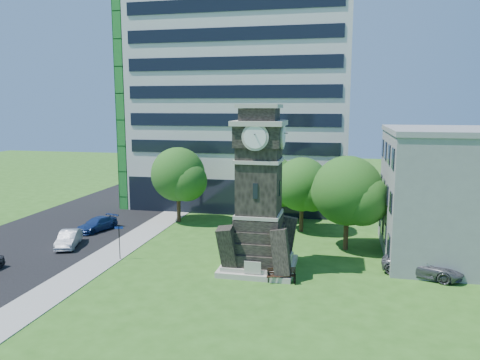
% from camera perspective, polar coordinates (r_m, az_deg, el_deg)
% --- Properties ---
extents(ground, '(160.00, 160.00, 0.00)m').
position_cam_1_polar(ground, '(34.70, -3.30, -11.43)').
color(ground, '#2C5919').
rests_on(ground, ground).
extents(sidewalk, '(3.00, 70.00, 0.06)m').
position_cam_1_polar(sidewalk, '(42.42, -14.01, -7.80)').
color(sidewalk, gray).
rests_on(sidewalk, ground).
extents(street, '(14.00, 80.00, 0.02)m').
position_cam_1_polar(street, '(46.73, -23.47, -6.75)').
color(street, black).
rests_on(street, ground).
extents(clock_tower, '(5.40, 5.40, 12.22)m').
position_cam_1_polar(clock_tower, '(34.48, 2.33, -2.42)').
color(clock_tower, '#BAB2A2').
rests_on(clock_tower, ground).
extents(office_tall, '(26.20, 15.11, 28.60)m').
position_cam_1_polar(office_tall, '(58.41, 0.42, 11.11)').
color(office_tall, silver).
rests_on(office_tall, ground).
extents(car_street_mid, '(2.74, 4.47, 1.39)m').
position_cam_1_polar(car_street_mid, '(43.53, -20.16, -6.75)').
color(car_street_mid, '#B5B7BE').
rests_on(car_street_mid, ground).
extents(car_street_north, '(3.04, 4.80, 1.30)m').
position_cam_1_polar(car_street_north, '(48.02, -17.04, -5.19)').
color(car_street_north, navy).
rests_on(car_street_north, ground).
extents(car_east_lot, '(6.08, 4.17, 1.55)m').
position_cam_1_polar(car_east_lot, '(36.66, 21.37, -9.65)').
color(car_east_lot, '#515257').
rests_on(car_east_lot, ground).
extents(park_bench, '(1.98, 0.53, 1.02)m').
position_cam_1_polar(park_bench, '(33.18, 5.05, -11.44)').
color(park_bench, black).
rests_on(park_bench, ground).
extents(street_sign, '(0.67, 0.07, 2.78)m').
position_cam_1_polar(street_sign, '(38.48, -14.50, -6.92)').
color(street_sign, black).
rests_on(street_sign, ground).
extents(tree_nw, '(6.19, 5.63, 7.88)m').
position_cam_1_polar(tree_nw, '(49.08, -7.48, 0.47)').
color(tree_nw, '#332114').
rests_on(tree_nw, ground).
extents(tree_nc, '(5.99, 5.44, 6.72)m').
position_cam_1_polar(tree_nc, '(50.30, 4.22, -0.46)').
color(tree_nc, '#332114').
rests_on(tree_nc, ground).
extents(tree_ne, '(5.74, 5.22, 7.26)m').
position_cam_1_polar(tree_ne, '(45.34, 7.66, -0.76)').
color(tree_ne, '#332114').
rests_on(tree_ne, ground).
extents(tree_east, '(6.45, 5.87, 8.04)m').
position_cam_1_polar(tree_east, '(40.16, 13.07, -1.56)').
color(tree_east, '#332114').
rests_on(tree_east, ground).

